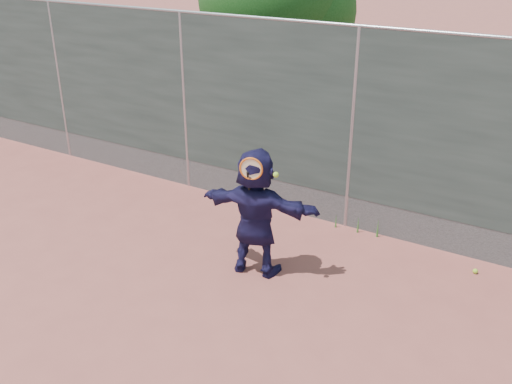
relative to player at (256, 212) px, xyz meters
The scene contains 6 objects.
ground 1.97m from the player, 72.36° to the right, with size 80.00×80.00×0.00m, color #9E4C42.
player is the anchor object (origin of this frame).
ball_ground 3.04m from the player, 28.88° to the left, with size 0.07×0.07×0.07m, color #9ECF2E.
fence 2.02m from the player, 73.44° to the left, with size 20.00×0.06×3.03m.
swing_action 0.70m from the player, 67.89° to the right, with size 0.51×0.14×0.51m.
weed_clump 2.02m from the player, 63.81° to the left, with size 0.68×0.07×0.30m.
Camera 1 is at (2.79, -3.94, 4.14)m, focal length 40.00 mm.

